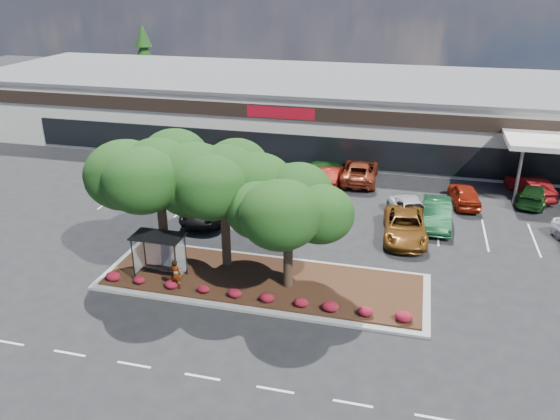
# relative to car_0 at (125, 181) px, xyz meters

# --- Properties ---
(ground) EXTENTS (160.00, 160.00, 0.00)m
(ground) POSITION_rel_car_0_xyz_m (16.34, -14.94, -0.80)
(ground) COLOR black
(ground) RESTS_ON ground
(retail_store) EXTENTS (80.40, 25.20, 6.25)m
(retail_store) POSITION_rel_car_0_xyz_m (16.40, 18.96, 2.35)
(retail_store) COLOR beige
(retail_store) RESTS_ON ground
(landscape_island) EXTENTS (18.00, 6.00, 0.26)m
(landscape_island) POSITION_rel_car_0_xyz_m (14.34, -10.94, -0.68)
(landscape_island) COLOR gray
(landscape_island) RESTS_ON ground
(lane_markings) EXTENTS (33.12, 20.06, 0.01)m
(lane_markings) POSITION_rel_car_0_xyz_m (16.20, -4.52, -0.80)
(lane_markings) COLOR silver
(lane_markings) RESTS_ON ground
(shrub_row) EXTENTS (17.00, 0.80, 0.50)m
(shrub_row) POSITION_rel_car_0_xyz_m (14.34, -13.04, -0.29)
(shrub_row) COLOR maroon
(shrub_row) RESTS_ON landscape_island
(bus_shelter) EXTENTS (2.75, 1.55, 2.59)m
(bus_shelter) POSITION_rel_car_0_xyz_m (8.84, -11.99, 1.50)
(bus_shelter) COLOR black
(bus_shelter) RESTS_ON landscape_island
(island_tree_west) EXTENTS (7.20, 7.20, 7.89)m
(island_tree_west) POSITION_rel_car_0_xyz_m (8.34, -10.44, 3.40)
(island_tree_west) COLOR #0D3810
(island_tree_west) RESTS_ON landscape_island
(island_tree_mid) EXTENTS (6.60, 6.60, 7.32)m
(island_tree_mid) POSITION_rel_car_0_xyz_m (11.84, -9.74, 3.12)
(island_tree_mid) COLOR #0D3810
(island_tree_mid) RESTS_ON landscape_island
(island_tree_east) EXTENTS (5.80, 5.80, 6.50)m
(island_tree_east) POSITION_rel_car_0_xyz_m (15.84, -11.24, 2.71)
(island_tree_east) COLOR #0D3810
(island_tree_east) RESTS_ON landscape_island
(conifer_north_west) EXTENTS (4.40, 4.40, 10.00)m
(conifer_north_west) POSITION_rel_car_0_xyz_m (-13.66, 31.06, 4.20)
(conifer_north_west) COLOR #0D3810
(conifer_north_west) RESTS_ON ground
(person_waiting) EXTENTS (0.62, 0.42, 1.68)m
(person_waiting) POSITION_rel_car_0_xyz_m (10.12, -12.95, 0.29)
(person_waiting) COLOR #594C47
(person_waiting) RESTS_ON landscape_island
(car_0) EXTENTS (2.45, 5.09, 1.61)m
(car_0) POSITION_rel_car_0_xyz_m (0.00, 0.00, 0.00)
(car_0) COLOR #154719
(car_0) RESTS_ON ground
(car_1) EXTENTS (1.51, 4.22, 1.39)m
(car_1) POSITION_rel_car_0_xyz_m (6.16, -0.79, -0.11)
(car_1) COLOR #B4B9C3
(car_1) RESTS_ON ground
(car_2) EXTENTS (2.96, 6.08, 1.66)m
(car_2) POSITION_rel_car_0_xyz_m (8.40, -3.31, 0.03)
(car_2) COLOR black
(car_2) RESTS_ON ground
(car_3) EXTENTS (2.92, 4.37, 1.38)m
(car_3) POSITION_rel_car_0_xyz_m (11.54, -2.45, -0.11)
(car_3) COLOR navy
(car_3) RESTS_ON ground
(car_4) EXTENTS (3.08, 6.03, 1.63)m
(car_4) POSITION_rel_car_0_xyz_m (21.68, -3.23, 0.01)
(car_4) COLOR brown
(car_4) RESTS_ON ground
(car_5) EXTENTS (3.87, 5.40, 1.37)m
(car_5) POSITION_rel_car_0_xyz_m (22.00, -0.27, -0.12)
(car_5) COLOR silver
(car_5) RESTS_ON ground
(car_6) EXTENTS (1.84, 5.22, 1.72)m
(car_6) POSITION_rel_car_0_xyz_m (23.66, -0.70, 0.05)
(car_6) COLOR #144223
(car_6) RESTS_ON ground
(car_9) EXTENTS (4.39, 6.00, 1.62)m
(car_9) POSITION_rel_car_0_xyz_m (4.36, 6.34, 0.00)
(car_9) COLOR #9B3318
(car_9) RESTS_ON ground
(car_10) EXTENTS (3.72, 6.03, 1.56)m
(car_10) POSITION_rel_car_0_xyz_m (5.15, 2.76, -0.02)
(car_10) COLOR slate
(car_10) RESTS_ON ground
(car_11) EXTENTS (3.66, 6.02, 1.63)m
(car_11) POSITION_rel_car_0_xyz_m (14.51, 6.04, 0.01)
(car_11) COLOR #154314
(car_11) RESTS_ON ground
(car_12) EXTENTS (1.69, 4.78, 1.57)m
(car_12) POSITION_rel_car_0_xyz_m (15.40, 5.14, -0.02)
(car_12) COLOR maroon
(car_12) RESTS_ON ground
(car_13) EXTENTS (3.01, 6.20, 1.70)m
(car_13) POSITION_rel_car_0_xyz_m (17.62, 6.72, 0.05)
(car_13) COLOR maroon
(car_13) RESTS_ON ground
(car_14) EXTENTS (2.43, 4.81, 1.57)m
(car_14) POSITION_rel_car_0_xyz_m (25.70, 3.58, -0.02)
(car_14) COLOR maroon
(car_14) RESTS_ON ground
(car_15) EXTENTS (3.27, 5.21, 1.62)m
(car_15) POSITION_rel_car_0_xyz_m (30.65, 6.42, 0.01)
(car_15) COLOR maroon
(car_15) RESTS_ON ground
(car_16) EXTENTS (3.41, 5.40, 1.46)m
(car_16) POSITION_rel_car_0_xyz_m (30.73, 5.14, -0.08)
(car_16) COLOR #194419
(car_16) RESTS_ON ground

